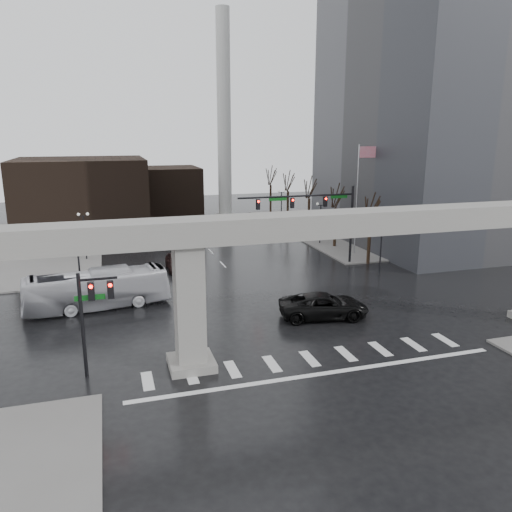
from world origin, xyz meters
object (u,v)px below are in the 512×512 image
object	(u,v)px
pickup_truck	(324,306)
far_car	(177,262)
city_bus	(97,289)
signal_mast_arm	(317,209)

from	to	relation	value
pickup_truck	far_car	size ratio (longest dim) A/B	1.36
pickup_truck	city_bus	bearing A→B (deg)	76.78
signal_mast_arm	far_car	xyz separation A→B (m)	(-13.83, 2.60, -5.01)
signal_mast_arm	city_bus	world-z (taller)	signal_mast_arm
signal_mast_arm	pickup_truck	bearing A→B (deg)	-111.31
signal_mast_arm	pickup_truck	xyz separation A→B (m)	(-5.33, -13.67, -4.92)
far_car	signal_mast_arm	bearing A→B (deg)	-10.26
signal_mast_arm	far_car	size ratio (longest dim) A/B	2.53
pickup_truck	city_bus	world-z (taller)	city_bus
signal_mast_arm	far_car	world-z (taller)	signal_mast_arm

